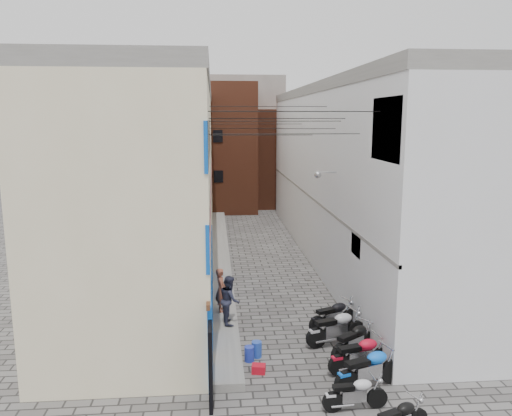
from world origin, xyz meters
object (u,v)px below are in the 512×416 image
object	(u,v)px
motorcycle_g	(334,314)
water_jug_near	(249,354)
person_b	(230,300)
red_crate	(259,369)
water_jug_far	(257,349)
person_a	(221,290)
motorcycle_b	(355,392)
motorcycle_f	(337,326)
motorcycle_d	(361,353)
motorcycle_c	(370,367)
motorcycle_e	(355,339)

from	to	relation	value
motorcycle_g	water_jug_near	world-z (taller)	motorcycle_g
person_b	red_crate	bearing A→B (deg)	-171.63
person_b	water_jug_far	bearing A→B (deg)	-165.13
person_a	water_jug_far	bearing A→B (deg)	-168.77
person_a	red_crate	distance (m)	4.46
motorcycle_b	motorcycle_f	world-z (taller)	motorcycle_f
person_a	red_crate	size ratio (longest dim) A/B	4.20
person_a	person_b	bearing A→B (deg)	-172.54
motorcycle_d	motorcycle_b	bearing A→B (deg)	-34.60
water_jug_near	red_crate	xyz separation A→B (m)	(0.22, -0.73, -0.11)
motorcycle_b	motorcycle_f	size ratio (longest dim) A/B	0.78
motorcycle_c	motorcycle_g	xyz separation A→B (m)	(-0.05, 3.89, -0.05)
motorcycle_e	person_b	world-z (taller)	person_b
motorcycle_d	water_jug_near	xyz separation A→B (m)	(-3.19, 0.93, -0.36)
person_b	water_jug_far	world-z (taller)	person_b
person_a	water_jug_near	world-z (taller)	person_a
motorcycle_f	water_jug_near	xyz separation A→B (m)	(-2.93, -0.91, -0.40)
motorcycle_c	person_b	size ratio (longest dim) A/B	1.27
motorcycle_g	motorcycle_c	bearing A→B (deg)	-22.11
red_crate	motorcycle_c	bearing A→B (deg)	-20.56
water_jug_near	water_jug_far	distance (m)	0.35
motorcycle_e	water_jug_near	world-z (taller)	motorcycle_e
person_a	red_crate	bearing A→B (deg)	-173.10
motorcycle_c	water_jug_near	size ratio (longest dim) A/B	4.64
water_jug_far	motorcycle_b	bearing A→B (deg)	-53.85
motorcycle_b	red_crate	world-z (taller)	motorcycle_b
water_jug_far	motorcycle_c	bearing A→B (deg)	-35.68
person_a	water_jug_far	world-z (taller)	person_a
water_jug_near	red_crate	world-z (taller)	water_jug_near
motorcycle_b	motorcycle_f	xyz separation A→B (m)	(0.44, 3.72, 0.14)
motorcycle_c	motorcycle_g	size ratio (longest dim) A/B	1.09
motorcycle_c	person_a	xyz separation A→B (m)	(-3.95, 5.34, 0.44)
motorcycle_b	person_b	world-z (taller)	person_b
motorcycle_c	water_jug_far	bearing A→B (deg)	-144.57
person_b	person_a	bearing A→B (deg)	9.12
motorcycle_d	person_a	distance (m)	5.98
water_jug_far	red_crate	xyz separation A→B (m)	(-0.03, -0.99, -0.13)
motorcycle_g	person_b	world-z (taller)	person_b
motorcycle_g	motorcycle_b	bearing A→B (deg)	-30.12
motorcycle_d	motorcycle_e	distance (m)	0.93
motorcycle_b	water_jug_near	xyz separation A→B (m)	(-2.49, 2.81, -0.26)
motorcycle_c	water_jug_near	bearing A→B (deg)	-139.06
motorcycle_e	motorcycle_c	bearing A→B (deg)	-38.17
motorcycle_e	person_b	bearing A→B (deg)	-156.84
motorcycle_g	person_b	bearing A→B (deg)	-117.69
person_b	motorcycle_c	bearing A→B (deg)	-143.78
motorcycle_b	motorcycle_e	bearing A→B (deg)	160.53
person_b	red_crate	xyz separation A→B (m)	(0.73, -3.10, -0.98)
motorcycle_d	motorcycle_e	world-z (taller)	motorcycle_d
motorcycle_e	motorcycle_g	bearing A→B (deg)	149.55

